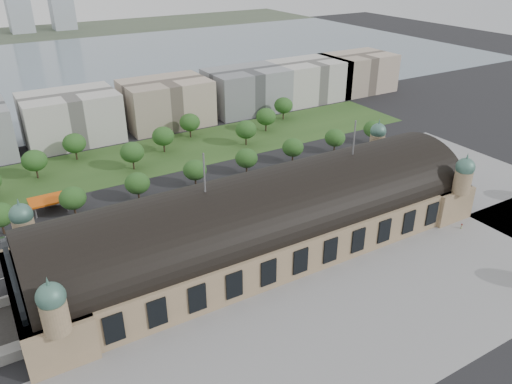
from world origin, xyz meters
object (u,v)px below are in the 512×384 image
parked_car_3 (113,253)px  traffic_car_2 (88,249)px  parked_car_5 (171,237)px  parked_car_1 (62,260)px  pedestrian_0 (462,226)px  petrol_station (51,200)px  traffic_car_3 (177,203)px  parked_car_4 (110,254)px  bus_east (305,181)px  parked_car_2 (54,270)px  bus_west (161,227)px  bus_mid (268,197)px  parked_car_6 (122,245)px  traffic_car_6 (344,174)px  traffic_car_5 (299,171)px  traffic_car_4 (239,197)px

parked_car_3 → traffic_car_2: bearing=-165.7°
parked_car_3 → parked_car_5: bearing=60.5°
parked_car_3 → parked_car_1: bearing=-134.5°
parked_car_5 → pedestrian_0: (89.50, -46.31, 0.34)m
parked_car_1 → parked_car_5: (34.56, -4.00, -0.16)m
petrol_station → traffic_car_3: bearing=-29.1°
parked_car_4 → bus_east: (84.47, 11.00, 0.84)m
traffic_car_2 → parked_car_2: (-11.83, -6.56, 0.12)m
bus_west → parked_car_1: bearing=87.7°
parked_car_3 → bus_mid: bus_mid is taller
petrol_station → pedestrian_0: (119.36, -90.59, -1.97)m
traffic_car_3 → parked_car_4: size_ratio=1.26×
pedestrian_0 → parked_car_6: bearing=137.1°
traffic_car_2 → parked_car_2: size_ratio=0.89×
traffic_car_2 → parked_car_5: (25.88, -6.56, -0.04)m
traffic_car_6 → bus_mid: size_ratio=0.36×
parked_car_5 → parked_car_6: (-15.87, 3.04, 0.08)m
parked_car_3 → bus_east: bus_east is taller
parked_car_6 → bus_mid: (58.58, 2.96, 1.10)m
traffic_car_2 → parked_car_4: (5.28, -6.56, 0.02)m
parked_car_4 → parked_car_2: bearing=-111.2°
parked_car_5 → bus_east: 64.81m
parked_car_5 → bus_west: (-0.95, 6.00, 1.10)m
petrol_station → parked_car_2: (-7.86, -44.28, -2.14)m
traffic_car_6 → parked_car_5: size_ratio=1.00×
traffic_car_5 → pedestrian_0: size_ratio=2.30×
bus_east → traffic_car_5: bearing=-28.3°
traffic_car_4 → parked_car_3: 55.22m
pedestrian_0 → parked_car_5: bearing=134.9°
traffic_car_2 → parked_car_6: bearing=70.6°
traffic_car_5 → parked_car_4: size_ratio=1.05×
traffic_car_2 → parked_car_1: (-8.68, -2.56, 0.13)m
parked_car_5 → bus_mid: (42.71, 6.00, 1.18)m
parked_car_6 → bus_east: 80.13m
bus_mid → parked_car_4: bearing=97.0°
parked_car_6 → bus_mid: bearing=67.5°
bus_west → parked_car_4: bearing=101.3°
parked_car_3 → bus_east: size_ratio=0.41×
traffic_car_6 → bus_west: bearing=-90.6°
petrol_station → parked_car_5: (29.86, -44.28, -2.30)m
parked_car_3 → parked_car_4: size_ratio=1.07×
parked_car_5 → pedestrian_0: 100.77m
traffic_car_3 → traffic_car_4: 23.71m
parked_car_6 → bus_west: (14.91, 2.96, 1.02)m
parked_car_1 → bus_west: bus_west is taller
parked_car_1 → parked_car_3: (14.97, -4.00, -0.03)m
bus_mid → pedestrian_0: bus_mid is taller
parked_car_6 → bus_mid: bus_mid is taller
traffic_car_4 → parked_car_4: size_ratio=1.11×
traffic_car_3 → pedestrian_0: (78.05, -67.57, 0.20)m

